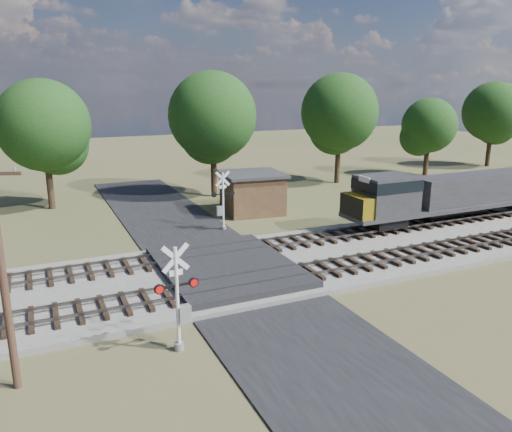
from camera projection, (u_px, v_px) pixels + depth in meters
name	position (u px, v px, depth m)	size (l,w,h in m)	color
ground	(230.00, 277.00, 27.37)	(160.00, 160.00, 0.00)	#48522C
ballast_bed	(373.00, 248.00, 31.77)	(140.00, 10.00, 0.30)	gray
road	(230.00, 276.00, 27.36)	(7.00, 60.00, 0.08)	black
crossing_panel	(227.00, 268.00, 27.73)	(7.00, 9.00, 0.62)	#262628
track_near	(298.00, 273.00, 26.75)	(140.00, 2.60, 0.33)	black
track_far	(259.00, 246.00, 31.15)	(140.00, 2.60, 0.33)	black
crossing_signal_near	(180.00, 307.00, 19.37)	(1.79, 0.39, 4.43)	silver
crossing_signal_far	(222.00, 206.00, 35.62)	(1.75, 0.38, 4.34)	silver
utility_pole	(2.00, 272.00, 16.27)	(1.89, 0.76, 8.07)	#3B221B
equipment_shed	(252.00, 192.00, 40.82)	(5.31, 5.31, 3.30)	#4C2C20
treeline	(235.00, 121.00, 47.55)	(79.38, 10.32, 11.50)	black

